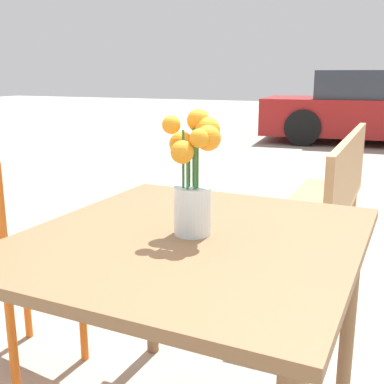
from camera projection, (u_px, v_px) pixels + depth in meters
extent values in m
cube|color=brown|center=(193.00, 239.00, 1.36)|extent=(0.92, 1.00, 0.03)
cylinder|color=brown|center=(152.00, 276.00, 1.99)|extent=(0.05, 0.05, 0.69)
cylinder|color=brown|center=(349.00, 316.00, 1.66)|extent=(0.05, 0.05, 0.69)
cylinder|color=silver|center=(192.00, 211.00, 1.33)|extent=(0.11, 0.11, 0.14)
cylinder|color=silver|center=(192.00, 220.00, 1.34)|extent=(0.09, 0.09, 0.07)
cylinder|color=#337038|center=(197.00, 189.00, 1.31)|extent=(0.01, 0.01, 0.24)
sphere|color=orange|center=(208.00, 138.00, 1.26)|extent=(0.07, 0.07, 0.07)
cylinder|color=#337038|center=(197.00, 185.00, 1.32)|extent=(0.01, 0.01, 0.26)
sphere|color=orange|center=(207.00, 130.00, 1.30)|extent=(0.07, 0.07, 0.07)
cylinder|color=#337038|center=(194.00, 180.00, 1.32)|extent=(0.01, 0.01, 0.29)
sphere|color=orange|center=(199.00, 120.00, 1.31)|extent=(0.06, 0.06, 0.06)
cylinder|color=#337038|center=(189.00, 192.00, 1.33)|extent=(0.01, 0.01, 0.22)
sphere|color=orange|center=(182.00, 144.00, 1.32)|extent=(0.07, 0.07, 0.07)
cylinder|color=#337038|center=(183.00, 182.00, 1.31)|extent=(0.01, 0.01, 0.28)
sphere|color=orange|center=(171.00, 125.00, 1.27)|extent=(0.05, 0.05, 0.05)
cylinder|color=#337038|center=(188.00, 196.00, 1.30)|extent=(0.01, 0.01, 0.21)
sphere|color=orange|center=(183.00, 152.00, 1.24)|extent=(0.06, 0.06, 0.06)
cylinder|color=#337038|center=(195.00, 189.00, 1.29)|extent=(0.01, 0.01, 0.25)
sphere|color=orange|center=(199.00, 138.00, 1.23)|extent=(0.05, 0.05, 0.05)
cube|color=orange|center=(15.00, 262.00, 1.85)|extent=(0.44, 0.44, 0.03)
cylinder|color=orange|center=(26.00, 292.00, 2.13)|extent=(0.03, 0.03, 0.44)
cylinder|color=orange|center=(82.00, 311.00, 1.96)|extent=(0.03, 0.03, 0.44)
cylinder|color=orange|center=(13.00, 350.00, 1.68)|extent=(0.03, 0.03, 0.44)
cube|color=tan|center=(315.00, 208.00, 2.64)|extent=(0.38, 1.46, 0.02)
cube|color=tan|center=(348.00, 173.00, 2.53)|extent=(0.06, 1.45, 0.40)
cube|color=tan|center=(285.00, 296.00, 2.10)|extent=(0.32, 0.06, 0.43)
cube|color=tan|center=(330.00, 216.00, 3.29)|extent=(0.32, 0.06, 0.43)
cube|color=maroon|center=(380.00, 117.00, 8.27)|extent=(4.04, 2.02, 0.62)
cube|color=#2D333D|center=(383.00, 85.00, 8.14)|extent=(2.29, 1.71, 0.47)
cylinder|color=black|center=(311.00, 120.00, 9.39)|extent=(0.62, 0.24, 0.60)
cylinder|color=black|center=(303.00, 128.00, 7.97)|extent=(0.62, 0.24, 0.60)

